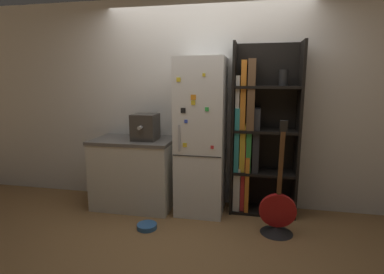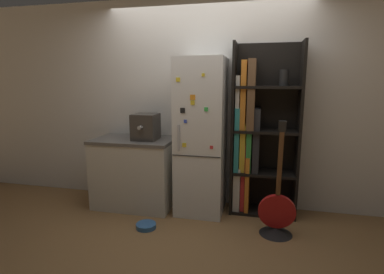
% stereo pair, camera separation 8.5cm
% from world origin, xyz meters
% --- Properties ---
extents(ground_plane, '(16.00, 16.00, 0.00)m').
position_xyz_m(ground_plane, '(0.00, 0.00, 0.00)').
color(ground_plane, olive).
extents(wall_back, '(8.00, 0.05, 2.60)m').
position_xyz_m(wall_back, '(0.00, 0.47, 1.30)').
color(wall_back, silver).
rests_on(wall_back, ground_plane).
extents(refrigerator, '(0.56, 0.60, 1.85)m').
position_xyz_m(refrigerator, '(-0.00, 0.16, 0.93)').
color(refrigerator, white).
rests_on(refrigerator, ground_plane).
extents(bookshelf, '(0.77, 0.36, 2.02)m').
position_xyz_m(bookshelf, '(0.63, 0.30, 0.94)').
color(bookshelf, black).
rests_on(bookshelf, ground_plane).
extents(kitchen_counter, '(1.00, 0.64, 0.88)m').
position_xyz_m(kitchen_counter, '(-0.86, 0.14, 0.44)').
color(kitchen_counter, beige).
rests_on(kitchen_counter, ground_plane).
extents(espresso_machine, '(0.29, 0.35, 0.32)m').
position_xyz_m(espresso_machine, '(-0.69, 0.12, 1.03)').
color(espresso_machine, '#38332D').
rests_on(espresso_machine, kitchen_counter).
extents(guitar, '(0.38, 0.34, 1.22)m').
position_xyz_m(guitar, '(0.89, -0.25, 0.17)').
color(guitar, black).
rests_on(guitar, ground_plane).
extents(pet_bowl, '(0.22, 0.22, 0.05)m').
position_xyz_m(pet_bowl, '(-0.49, -0.43, 0.03)').
color(pet_bowl, '#3366A5').
rests_on(pet_bowl, ground_plane).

